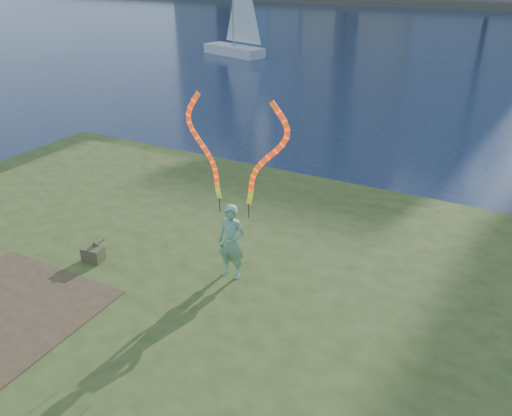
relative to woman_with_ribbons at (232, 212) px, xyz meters
The scene contains 6 objects.
ground 2.42m from the woman_with_ribbons, 168.06° to the left, with size 320.00×320.00×0.00m, color #1A2741.
grassy_knoll 2.97m from the woman_with_ribbons, 114.13° to the right, with size 20.00×18.00×0.80m.
dirt_patch 4.57m from the woman_with_ribbons, 136.28° to the right, with size 3.20×3.00×0.02m, color #47331E.
woman_with_ribbons is the anchor object (origin of this frame).
canvas_bag 3.28m from the woman_with_ribbons, 162.72° to the right, with size 0.46×0.52×0.40m.
sailboat 30.62m from the woman_with_ribbons, 119.62° to the left, with size 5.50×3.12×8.34m.
Camera 1 is at (5.28, -7.48, 6.54)m, focal length 35.00 mm.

